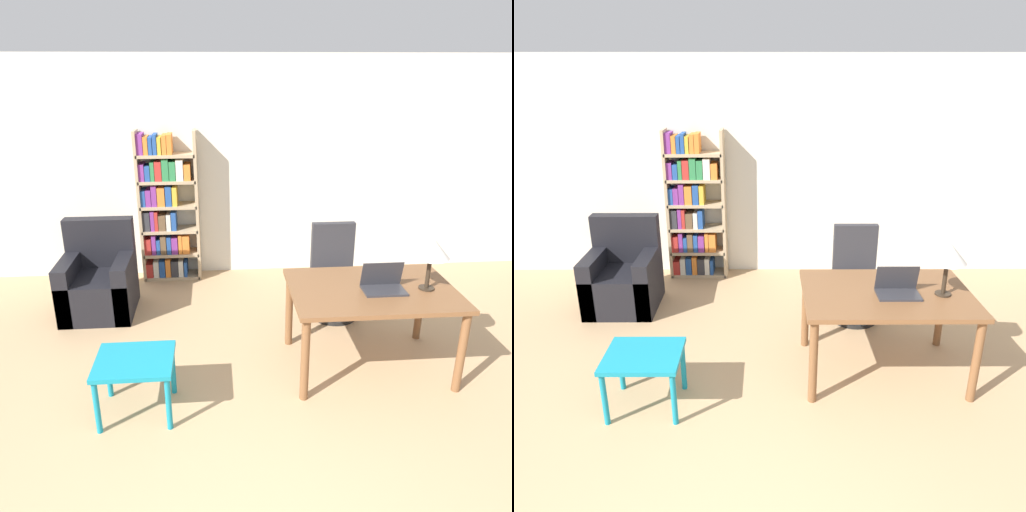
% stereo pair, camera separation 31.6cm
% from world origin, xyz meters
% --- Properties ---
extents(wall_back, '(8.00, 0.06, 2.70)m').
position_xyz_m(wall_back, '(0.00, 4.53, 1.35)').
color(wall_back, silver).
rests_on(wall_back, ground_plane).
extents(desk, '(1.42, 0.99, 0.77)m').
position_xyz_m(desk, '(1.07, 2.14, 0.68)').
color(desk, brown).
rests_on(desk, ground_plane).
extents(laptop, '(0.36, 0.23, 0.24)m').
position_xyz_m(laptop, '(1.14, 2.10, 0.83)').
color(laptop, '#2D2D33').
rests_on(laptop, desk).
extents(table_lamp, '(0.31, 0.31, 0.47)m').
position_xyz_m(table_lamp, '(1.52, 2.09, 1.14)').
color(table_lamp, '#2D2319').
rests_on(table_lamp, desk).
extents(office_chair, '(0.49, 0.49, 1.00)m').
position_xyz_m(office_chair, '(0.99, 3.19, 0.45)').
color(office_chair, black).
rests_on(office_chair, ground_plane).
extents(side_table_blue, '(0.59, 0.51, 0.48)m').
position_xyz_m(side_table_blue, '(-0.91, 1.66, 0.40)').
color(side_table_blue, teal).
rests_on(side_table_blue, ground_plane).
extents(armchair, '(0.75, 0.75, 0.99)m').
position_xyz_m(armchair, '(-1.55, 3.45, 0.32)').
color(armchair, black).
rests_on(armchair, ground_plane).
extents(bookshelf, '(0.72, 0.28, 1.86)m').
position_xyz_m(bookshelf, '(-0.87, 4.34, 0.89)').
color(bookshelf, tan).
rests_on(bookshelf, ground_plane).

